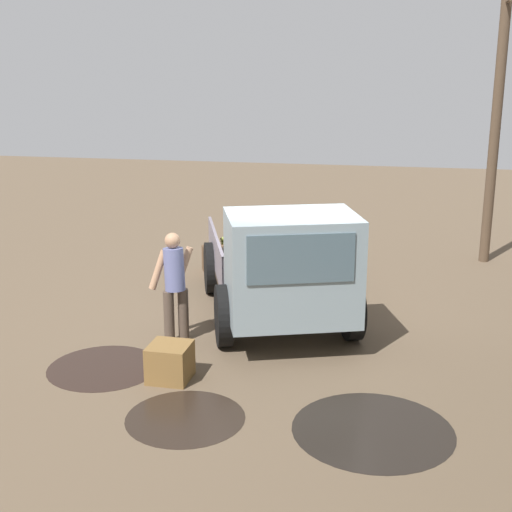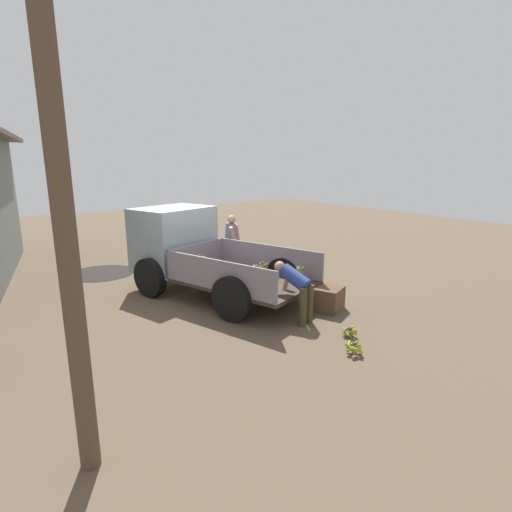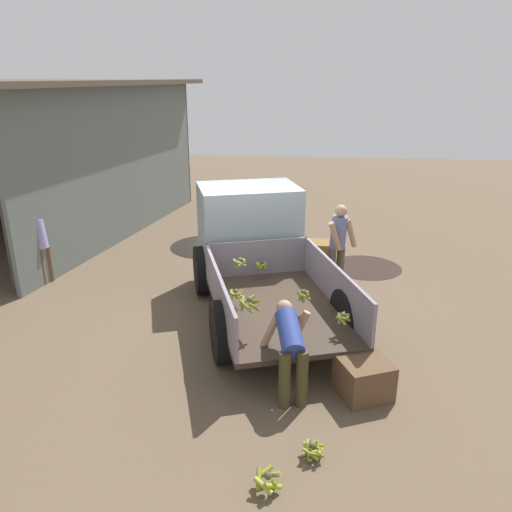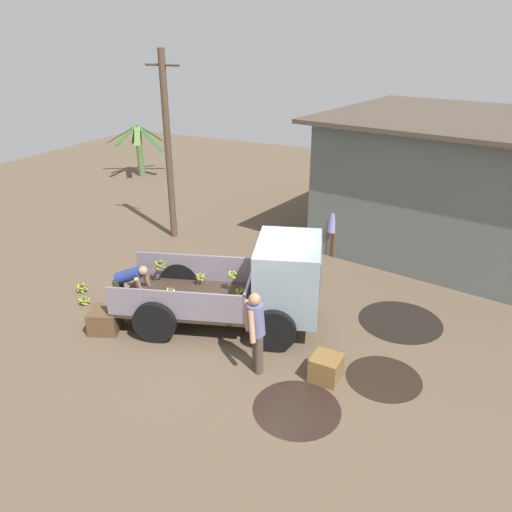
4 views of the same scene
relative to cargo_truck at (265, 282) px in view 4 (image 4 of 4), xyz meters
name	(u,v)px [view 4 (image 4 of 4)]	position (x,y,z in m)	size (l,w,h in m)	color
ground	(256,320)	(-0.25, 0.03, -1.05)	(36.00, 36.00, 0.00)	brown
mud_patch_0	(400,321)	(2.72, 1.44, -1.05)	(1.88, 1.88, 0.01)	black
mud_patch_1	(297,409)	(1.69, -2.28, -1.05)	(1.55, 1.55, 0.01)	black
mud_patch_2	(384,378)	(2.86, -0.77, -1.05)	(1.44, 1.44, 0.01)	black
cargo_truck	(265,282)	(0.00, 0.00, 0.00)	(4.77, 3.19, 2.01)	#362A1F
warehouse_shed	(510,161)	(4.35, 6.51, 1.72)	(9.93, 8.22, 3.88)	slate
utility_pole	(168,147)	(-4.89, 3.50, 1.82)	(1.14, 0.20, 5.62)	brown
banana_palm_0	(140,148)	(-10.47, 9.00, 0.23)	(2.86, 2.71, 2.28)	#546F3F
banana_palm_2	(450,139)	(2.00, 14.57, 0.73)	(2.56, 2.20, 3.25)	#516845
person_foreground_visitor	(256,329)	(0.55, -1.59, -0.12)	(0.60, 0.63, 1.68)	brown
person_worker_loading	(128,282)	(-3.13, -0.81, -0.32)	(0.87, 0.71, 1.16)	#3D361D
person_bystander_near_shed	(333,228)	(0.13, 4.29, -0.21)	(0.61, 0.43, 1.52)	brown
banana_bunch_on_ground_0	(82,287)	(-4.79, -0.68, -0.92)	(0.32, 0.32, 0.22)	#48412E
banana_bunch_on_ground_1	(84,300)	(-4.29, -1.14, -0.94)	(0.26, 0.26, 0.19)	#423C2B
banana_bunch_on_ground_2	(86,301)	(-4.25, -1.12, -0.95)	(0.21, 0.23, 0.17)	brown
wooden_crate_0	(105,320)	(-3.04, -1.78, -0.80)	(0.62, 0.62, 0.50)	brown
wooden_crate_1	(326,368)	(1.86, -1.26, -0.80)	(0.54, 0.54, 0.49)	brown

